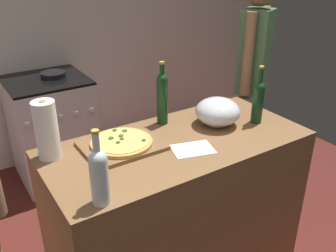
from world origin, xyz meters
The scene contains 13 objects.
ground_plane centered at (0.00, 1.28, -0.01)m, with size 4.69×3.16×0.02m, color #511E19.
kitchen_wall_rear centered at (0.00, 2.61, 1.30)m, with size 4.69×0.10×2.60m, color beige.
counter centered at (0.05, 0.72, 0.46)m, with size 1.43×0.67×0.91m, color brown.
cutting_board centered at (-0.23, 0.83, 0.92)m, with size 0.40×0.32×0.02m, color brown.
pizza centered at (-0.23, 0.83, 0.94)m, with size 0.32×0.32×0.03m.
mixing_bowl centered at (0.36, 0.78, 0.99)m, with size 0.26×0.26×0.16m.
paper_towel_roll centered at (-0.57, 0.93, 1.06)m, with size 0.11×0.11×0.30m.
wine_bottle_green centered at (-0.51, 0.45, 1.05)m, with size 0.08×0.08×0.33m.
wine_bottle_amber centered at (0.58, 0.67, 1.06)m, with size 0.06×0.06×0.34m.
wine_bottle_clear centered at (0.10, 0.97, 1.08)m, with size 0.06×0.06×0.37m.
recipe_sheet centered at (0.06, 0.61, 0.92)m, with size 0.21×0.15×0.00m, color white.
stove centered at (-0.23, 2.21, 0.45)m, with size 0.63×0.63×0.94m.
person_in_red centered at (1.06, 1.20, 0.96)m, with size 0.33×0.26×1.68m.
Camera 1 is at (-0.95, -0.72, 1.85)m, focal length 39.73 mm.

